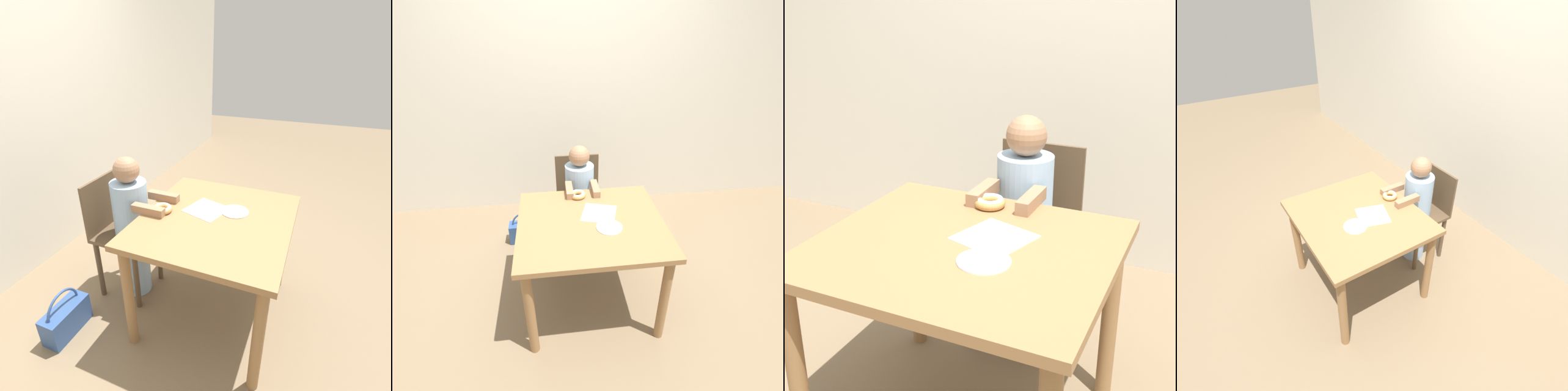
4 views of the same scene
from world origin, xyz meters
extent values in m
cube|color=silver|center=(0.00, 1.48, 1.25)|extent=(8.00, 0.05, 2.50)
cube|color=olive|center=(0.00, 0.00, 0.70)|extent=(0.94, 0.84, 0.03)
cylinder|color=olive|center=(-0.41, -0.36, 0.34)|extent=(0.06, 0.06, 0.68)
cylinder|color=olive|center=(-0.41, 0.36, 0.34)|extent=(0.06, 0.06, 0.68)
cylinder|color=olive|center=(0.41, 0.36, 0.34)|extent=(0.06, 0.06, 0.68)
cube|color=brown|center=(-0.01, 0.62, 0.47)|extent=(0.37, 0.36, 0.03)
cube|color=brown|center=(-0.01, 0.79, 0.66)|extent=(0.37, 0.02, 0.37)
cylinder|color=brown|center=(-0.17, 0.48, 0.23)|extent=(0.04, 0.04, 0.45)
cylinder|color=brown|center=(0.14, 0.48, 0.23)|extent=(0.04, 0.04, 0.45)
cylinder|color=brown|center=(-0.17, 0.77, 0.23)|extent=(0.04, 0.04, 0.45)
cylinder|color=brown|center=(0.14, 0.77, 0.23)|extent=(0.04, 0.04, 0.45)
cylinder|color=#99BCE0|center=(-0.01, 0.58, 0.24)|extent=(0.19, 0.19, 0.48)
cylinder|color=#99BCE0|center=(-0.01, 0.58, 0.66)|extent=(0.23, 0.23, 0.37)
sphere|color=#997051|center=(-0.01, 0.58, 0.93)|extent=(0.16, 0.16, 0.16)
cube|color=#997051|center=(-0.11, 0.38, 0.74)|extent=(0.05, 0.20, 0.05)
cube|color=#997051|center=(0.08, 0.38, 0.74)|extent=(0.05, 0.20, 0.05)
torus|color=tan|center=(-0.05, 0.32, 0.74)|extent=(0.12, 0.12, 0.03)
torus|color=white|center=(-0.05, 0.32, 0.75)|extent=(0.10, 0.10, 0.02)
cube|color=white|center=(0.07, 0.08, 0.72)|extent=(0.27, 0.27, 0.00)
cube|color=#2D4C84|center=(-0.51, 0.78, 0.10)|extent=(0.30, 0.13, 0.19)
torus|color=#2D4C84|center=(-0.51, 0.78, 0.19)|extent=(0.24, 0.02, 0.24)
cylinder|color=white|center=(0.10, -0.08, 0.72)|extent=(0.16, 0.16, 0.01)
camera|label=1|loc=(-1.44, -0.47, 1.61)|focal=28.00mm
camera|label=2|loc=(-0.22, -1.59, 1.86)|focal=28.00mm
camera|label=3|loc=(0.70, -1.38, 1.48)|focal=50.00mm
camera|label=4|loc=(1.52, -0.84, 2.09)|focal=28.00mm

